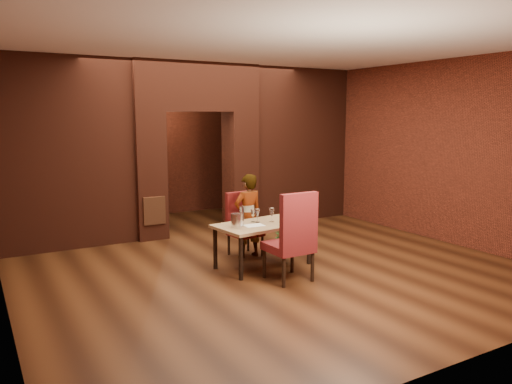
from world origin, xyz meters
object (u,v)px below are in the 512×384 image
dining_table (263,245)px  wine_glass_a (253,216)px  chair_near (288,236)px  chair_far (245,225)px  wine_glass_b (257,216)px  person_seated (248,216)px  wine_bucket (237,220)px  potted_plant (284,235)px  wine_glass_c (272,215)px  water_bottle (242,216)px

dining_table → wine_glass_a: bearing=114.4°
chair_near → wine_glass_a: bearing=-86.3°
chair_far → wine_glass_b: bearing=-106.9°
person_seated → wine_glass_b: size_ratio=6.63×
chair_far → wine_bucket: chair_far is taller
dining_table → potted_plant: (0.82, 0.68, -0.10)m
wine_glass_b → potted_plant: bearing=34.4°
person_seated → dining_table: bearing=81.0°
chair_far → wine_glass_c: 0.69m
chair_near → wine_glass_c: 0.74m
chair_far → chair_near: 1.35m
chair_near → wine_glass_c: (0.18, 0.71, 0.15)m
wine_glass_c → wine_glass_a: bearing=150.9°
dining_table → wine_glass_c: bearing=-4.3°
dining_table → person_seated: bearing=77.5°
chair_near → dining_table: bearing=-92.5°
dining_table → wine_bucket: bearing=178.7°
person_seated → wine_bucket: (-0.52, -0.59, 0.09)m
chair_near → person_seated: (0.07, 1.25, 0.05)m
dining_table → water_bottle: bearing=169.0°
chair_near → wine_glass_c: bearing=-105.1°
chair_far → potted_plant: (0.76, 0.04, -0.28)m
dining_table → chair_far: 0.67m
person_seated → wine_glass_a: size_ratio=7.04×
wine_glass_a → dining_table: bearing=-58.8°
chair_far → wine_glass_c: size_ratio=4.80×
wine_glass_b → water_bottle: bearing=-168.6°
wine_glass_b → wine_bucket: wine_glass_b is taller
potted_plant → chair_far: bearing=-177.3°
water_bottle → potted_plant: water_bottle is taller
wine_glass_c → water_bottle: water_bottle is taller
dining_table → potted_plant: bearing=32.8°
wine_glass_a → potted_plant: (0.90, 0.53, -0.52)m
water_bottle → wine_glass_c: bearing=-2.1°
wine_glass_c → wine_bucket: wine_glass_c is taller
wine_glass_b → wine_glass_c: 0.22m
chair_far → chair_near: (-0.07, -1.34, 0.11)m
chair_far → wine_glass_a: size_ratio=5.36×
wine_glass_c → water_bottle: bearing=177.9°
wine_glass_a → wine_glass_b: wine_glass_b is taller
person_seated → wine_glass_c: person_seated is taller
wine_glass_c → person_seated: bearing=100.9°
chair_near → potted_plant: bearing=-122.4°
water_bottle → chair_far: bearing=56.9°
dining_table → wine_bucket: size_ratio=7.08×
chair_far → wine_glass_b: size_ratio=5.05×
chair_near → chair_far: bearing=-94.3°
dining_table → chair_far: chair_far is taller
wine_glass_b → wine_glass_a: bearing=125.1°
wine_glass_a → potted_plant: 1.17m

